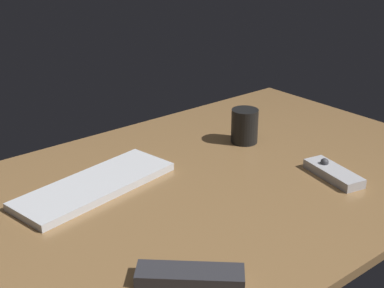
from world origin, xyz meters
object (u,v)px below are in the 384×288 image
Objects in this scene: keyboard at (95,185)px; media_remote at (333,173)px; coffee_mug at (245,126)px; tv_remote at (190,275)px.

media_remote is (46.02, -30.37, 0.28)cm from keyboard.
keyboard is 2.30× the size of media_remote.
coffee_mug is at bearing -11.81° from keyboard.
coffee_mug is (50.01, 37.89, 3.54)cm from tv_remote.
media_remote is 51.67cm from tv_remote.
tv_remote is 1.98× the size of coffee_mug.
media_remote reaches higher than tv_remote.
keyboard is at bearing 68.68° from media_remote.
keyboard is 45.36cm from coffee_mug.
media_remote is 28.96cm from coffee_mug.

